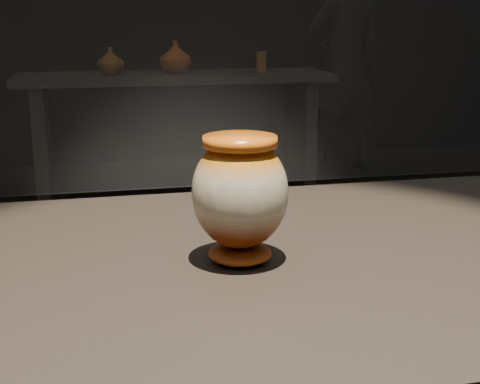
# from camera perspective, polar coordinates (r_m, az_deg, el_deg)

# --- Properties ---
(main_vase) EXTENTS (0.18, 0.18, 0.19)m
(main_vase) POSITION_cam_1_polar(r_m,az_deg,el_deg) (0.97, 0.00, -0.20)
(main_vase) COLOR #622308
(main_vase) RESTS_ON display_plinth
(back_shelf) EXTENTS (2.00, 0.60, 0.90)m
(back_shelf) POSITION_cam_1_polar(r_m,az_deg,el_deg) (4.40, -5.50, 6.63)
(back_shelf) COLOR black
(back_shelf) RESTS_ON ground
(back_vase_left) EXTENTS (0.21, 0.21, 0.17)m
(back_vase_left) POSITION_cam_1_polar(r_m,az_deg,el_deg) (4.28, -10.98, 10.90)
(back_vase_left) COLOR brown
(back_vase_left) RESTS_ON back_shelf
(back_vase_mid) EXTENTS (0.23, 0.23, 0.20)m
(back_vase_mid) POSITION_cam_1_polar(r_m,az_deg,el_deg) (4.35, -5.54, 11.38)
(back_vase_mid) COLOR #622308
(back_vase_mid) RESTS_ON back_shelf
(back_vase_right) EXTENTS (0.06, 0.06, 0.13)m
(back_vase_right) POSITION_cam_1_polar(r_m,az_deg,el_deg) (4.47, 1.83, 11.05)
(back_vase_right) COLOR brown
(back_vase_right) RESTS_ON back_shelf
(visitor) EXTENTS (0.69, 0.50, 1.78)m
(visitor) POSITION_cam_1_polar(r_m,az_deg,el_deg) (5.61, 8.98, 10.86)
(visitor) COLOR black
(visitor) RESTS_ON ground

